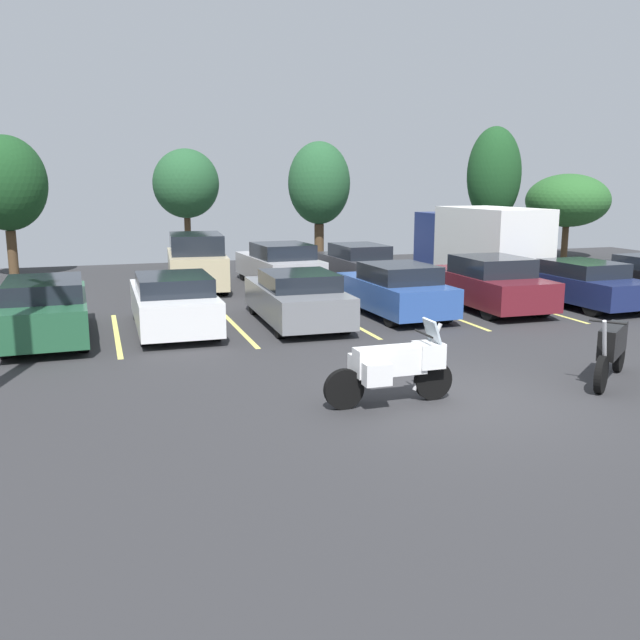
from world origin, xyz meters
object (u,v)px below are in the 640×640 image
car_grey (297,298)px  car_blue (395,290)px  car_maroon (487,283)px  car_far_champagne (196,262)px  car_far_silver (279,265)px  car_navy (576,283)px  motorcycle_touring (394,366)px  box_truck (480,240)px  car_far_charcoal (357,263)px  car_white (173,302)px  car_green (46,309)px  motorcycle_second (612,349)px

car_grey → car_blue: 2.91m
car_maroon → car_far_champagne: size_ratio=1.07×
car_far_silver → car_maroon: bearing=-54.5°
car_grey → car_navy: car_grey is taller
car_grey → car_far_silver: 6.85m
motorcycle_touring → car_far_champagne: car_far_champagne is taller
car_maroon → box_truck: (3.14, 5.66, 0.72)m
car_maroon → car_navy: 2.88m
car_navy → car_far_silver: car_far_silver is taller
motorcycle_touring → box_truck: size_ratio=0.37×
car_far_champagne → car_far_charcoal: car_far_champagne is taller
motorcycle_touring → car_white: car_white is taller
car_green → car_far_charcoal: car_green is taller
car_grey → car_blue: (2.90, 0.24, 0.03)m
car_white → car_navy: bearing=-0.9°
car_white → box_truck: (12.11, 5.80, 0.77)m
car_white → car_grey: bearing=-4.0°
motorcycle_touring → car_green: 8.96m
motorcycle_second → box_truck: size_ratio=0.31×
car_grey → box_truck: (8.98, 6.02, 0.79)m
motorcycle_touring → car_green: bearing=129.9°
car_blue → car_navy: 5.81m
car_white → car_maroon: (8.97, 0.14, 0.05)m
car_green → car_far_silver: (7.38, 6.66, 0.02)m
car_maroon → car_far_champagne: 9.78m
car_green → car_grey: size_ratio=1.03×
car_grey → car_far_champagne: size_ratio=1.04×
car_far_charcoal → motorcycle_second: bearing=-91.0°
car_far_champagne → car_white: bearing=-103.1°
car_far_champagne → car_far_charcoal: bearing=-0.3°
motorcycle_second → car_grey: bearing=120.2°
car_blue → motorcycle_second: bearing=-81.2°
car_navy → car_far_silver: bearing=137.9°
motorcycle_touring → car_grey: size_ratio=0.49×
motorcycle_touring → car_grey: bearing=87.4°
car_far_charcoal → car_far_silver: bearing=178.2°
car_green → car_far_silver: bearing=42.1°
motorcycle_second → car_blue: 7.22m
car_grey → car_far_charcoal: (4.24, 6.63, 0.02)m
motorcycle_touring → motorcycle_second: (4.31, -0.07, -0.02)m
car_white → car_navy: (11.83, -0.18, -0.03)m
car_white → box_truck: size_ratio=0.74×
car_navy → car_far_charcoal: (-4.46, 6.59, 0.03)m
motorcycle_touring → motorcycle_second: bearing=-1.0°
car_far_charcoal → car_navy: bearing=-55.9°
car_grey → car_green: bearing=179.4°
car_navy → car_far_champagne: size_ratio=1.10×
car_green → car_white: bearing=3.1°
car_far_champagne → car_maroon: bearing=-40.1°
car_grey → car_far_silver: (1.31, 6.72, 0.06)m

